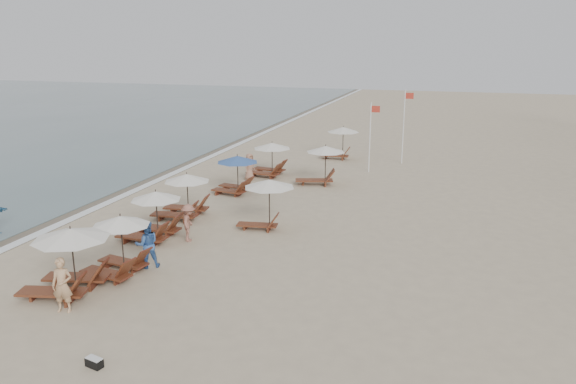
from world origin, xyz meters
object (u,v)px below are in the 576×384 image
(flag_pole_near, at_px, (371,134))
(beachgoer_far_b, at_px, (250,167))
(lounger_station_4, at_px, (234,173))
(lounger_station_2, at_px, (151,218))
(inland_station_0, at_px, (265,197))
(lounger_station_5, at_px, (268,159))
(beachgoer_mid_b, at_px, (189,223))
(lounger_station_1, at_px, (117,247))
(duffel_bag, at_px, (94,362))
(lounger_station_0, at_px, (67,262))
(beachgoer_mid_a, at_px, (147,244))
(beachgoer_near, at_px, (62,285))
(inland_station_2, at_px, (340,139))
(lounger_station_3, at_px, (182,198))
(inland_station_1, at_px, (320,163))

(flag_pole_near, bearing_deg, beachgoer_far_b, -146.21)
(lounger_station_4, height_order, beachgoer_far_b, lounger_station_4)
(lounger_station_2, height_order, inland_station_0, inland_station_0)
(lounger_station_5, xyz_separation_m, beachgoer_mid_b, (0.73, -12.05, -0.24))
(lounger_station_1, bearing_deg, duffel_bag, -62.33)
(lounger_station_0, xyz_separation_m, lounger_station_5, (0.73, 17.75, -0.08))
(lounger_station_0, height_order, inland_station_0, lounger_station_0)
(beachgoer_mid_a, distance_m, flag_pole_near, 18.68)
(beachgoer_near, xyz_separation_m, beachgoer_far_b, (-0.64, 17.45, -0.06))
(beachgoer_far_b, bearing_deg, lounger_station_0, -160.30)
(lounger_station_4, height_order, duffel_bag, lounger_station_4)
(inland_station_2, bearing_deg, lounger_station_5, -115.86)
(lounger_station_5, xyz_separation_m, flag_pole_near, (5.74, 2.86, 1.40))
(inland_station_0, xyz_separation_m, beachgoer_mid_b, (-2.48, -2.40, -0.69))
(inland_station_0, height_order, beachgoer_far_b, inland_station_0)
(lounger_station_3, bearing_deg, duffel_bag, -72.69)
(inland_station_0, relative_size, inland_station_1, 0.89)
(lounger_station_5, distance_m, duffel_bag, 21.43)
(inland_station_1, xyz_separation_m, flag_pole_near, (2.19, 4.07, 1.13))
(lounger_station_0, xyz_separation_m, lounger_station_4, (0.33, 13.31, -0.00))
(lounger_station_2, xyz_separation_m, inland_station_2, (3.91, 18.60, 0.43))
(beachgoer_mid_b, bearing_deg, flag_pole_near, -38.40)
(lounger_station_0, height_order, beachgoer_near, lounger_station_0)
(lounger_station_1, xyz_separation_m, lounger_station_5, (0.05, 15.96, -0.02))
(inland_station_0, height_order, duffel_bag, inland_station_0)
(lounger_station_3, height_order, beachgoer_mid_a, lounger_station_3)
(lounger_station_1, relative_size, beachgoer_near, 1.43)
(lounger_station_3, xyz_separation_m, duffel_bag, (3.76, -12.05, -0.83))
(inland_station_0, bearing_deg, duffel_bag, -92.48)
(inland_station_2, bearing_deg, beachgoer_mid_b, -97.20)
(beachgoer_mid_b, bearing_deg, beachgoer_far_b, -12.29)
(lounger_station_1, distance_m, flag_pole_near, 19.75)
(lounger_station_3, relative_size, beachgoer_mid_a, 1.51)
(inland_station_2, height_order, beachgoer_mid_b, inland_station_2)
(beachgoer_mid_a, distance_m, duffel_bag, 6.62)
(lounger_station_1, height_order, beachgoer_near, lounger_station_1)
(inland_station_0, height_order, beachgoer_mid_a, inland_station_0)
(lounger_station_0, height_order, duffel_bag, lounger_station_0)
(lounger_station_1, distance_m, inland_station_1, 15.19)
(lounger_station_4, bearing_deg, lounger_station_5, 84.87)
(beachgoer_near, bearing_deg, inland_station_0, 56.25)
(lounger_station_5, height_order, inland_station_0, inland_station_0)
(lounger_station_3, distance_m, inland_station_1, 9.21)
(beachgoer_far_b, distance_m, flag_pole_near, 7.89)
(lounger_station_1, bearing_deg, inland_station_1, 76.28)
(inland_station_2, distance_m, beachgoer_mid_a, 21.47)
(lounger_station_1, relative_size, lounger_station_5, 0.92)
(lounger_station_3, distance_m, beachgoer_near, 9.75)
(lounger_station_1, xyz_separation_m, lounger_station_2, (-0.81, 3.66, -0.10))
(lounger_station_1, height_order, lounger_station_5, lounger_station_1)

